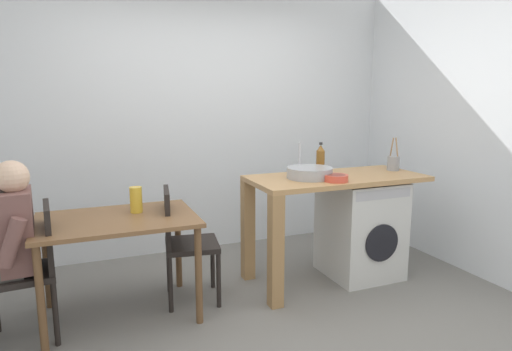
{
  "coord_description": "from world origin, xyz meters",
  "views": [
    {
      "loc": [
        -1.14,
        -2.68,
        1.6
      ],
      "look_at": [
        0.13,
        0.45,
        0.98
      ],
      "focal_mm": 31.05,
      "sensor_mm": 36.0,
      "label": 1
    }
  ],
  "objects_px": {
    "chair_person_seat": "(33,264)",
    "utensil_crock": "(393,163)",
    "chair_opposite": "(182,238)",
    "vase": "(136,200)",
    "seated_person": "(3,244)",
    "washing_machine": "(360,228)",
    "dining_table": "(118,231)",
    "bottle_tall_green": "(320,159)",
    "mixing_bowl": "(336,178)"
  },
  "relations": [
    {
      "from": "chair_person_seat",
      "to": "utensil_crock",
      "type": "xyz_separation_m",
      "value": [
        2.98,
        0.12,
        0.48
      ]
    },
    {
      "from": "chair_opposite",
      "to": "utensil_crock",
      "type": "relative_size",
      "value": 3.0
    },
    {
      "from": "vase",
      "to": "chair_opposite",
      "type": "bearing_deg",
      "value": -6.63
    },
    {
      "from": "chair_person_seat",
      "to": "vase",
      "type": "relative_size",
      "value": 4.71
    },
    {
      "from": "seated_person",
      "to": "washing_machine",
      "type": "height_order",
      "value": "seated_person"
    },
    {
      "from": "dining_table",
      "to": "bottle_tall_green",
      "type": "bearing_deg",
      "value": 6.83
    },
    {
      "from": "mixing_bowl",
      "to": "chair_opposite",
      "type": "bearing_deg",
      "value": 166.66
    },
    {
      "from": "utensil_crock",
      "to": "vase",
      "type": "distance_m",
      "value": 2.29
    },
    {
      "from": "chair_person_seat",
      "to": "mixing_bowl",
      "type": "height_order",
      "value": "mixing_bowl"
    },
    {
      "from": "bottle_tall_green",
      "to": "vase",
      "type": "relative_size",
      "value": 1.38
    },
    {
      "from": "utensil_crock",
      "to": "bottle_tall_green",
      "type": "bearing_deg",
      "value": 164.46
    },
    {
      "from": "vase",
      "to": "utensil_crock",
      "type": "bearing_deg",
      "value": -1.76
    },
    {
      "from": "chair_person_seat",
      "to": "seated_person",
      "type": "xyz_separation_m",
      "value": [
        -0.16,
        -0.01,
        0.16
      ]
    },
    {
      "from": "seated_person",
      "to": "washing_machine",
      "type": "relative_size",
      "value": 1.4
    },
    {
      "from": "chair_opposite",
      "to": "bottle_tall_green",
      "type": "relative_size",
      "value": 3.41
    },
    {
      "from": "dining_table",
      "to": "chair_person_seat",
      "type": "height_order",
      "value": "chair_person_seat"
    },
    {
      "from": "dining_table",
      "to": "seated_person",
      "type": "relative_size",
      "value": 0.92
    },
    {
      "from": "washing_machine",
      "to": "bottle_tall_green",
      "type": "bearing_deg",
      "value": 140.9
    },
    {
      "from": "seated_person",
      "to": "utensil_crock",
      "type": "xyz_separation_m",
      "value": [
        3.14,
        0.14,
        0.32
      ]
    },
    {
      "from": "chair_opposite",
      "to": "utensil_crock",
      "type": "xyz_separation_m",
      "value": [
        1.96,
        -0.03,
        0.48
      ]
    },
    {
      "from": "vase",
      "to": "mixing_bowl",
      "type": "bearing_deg",
      "value": -11.92
    },
    {
      "from": "dining_table",
      "to": "washing_machine",
      "type": "relative_size",
      "value": 1.28
    },
    {
      "from": "dining_table",
      "to": "chair_person_seat",
      "type": "distance_m",
      "value": 0.57
    },
    {
      "from": "bottle_tall_green",
      "to": "mixing_bowl",
      "type": "distance_m",
      "value": 0.46
    },
    {
      "from": "chair_person_seat",
      "to": "mixing_bowl",
      "type": "xyz_separation_m",
      "value": [
        2.21,
        -0.13,
        0.44
      ]
    },
    {
      "from": "bottle_tall_green",
      "to": "utensil_crock",
      "type": "relative_size",
      "value": 0.88
    },
    {
      "from": "mixing_bowl",
      "to": "seated_person",
      "type": "bearing_deg",
      "value": 177.24
    },
    {
      "from": "utensil_crock",
      "to": "vase",
      "type": "bearing_deg",
      "value": 178.24
    },
    {
      "from": "chair_person_seat",
      "to": "vase",
      "type": "bearing_deg",
      "value": -78.2
    },
    {
      "from": "utensil_crock",
      "to": "mixing_bowl",
      "type": "bearing_deg",
      "value": -161.92
    },
    {
      "from": "chair_person_seat",
      "to": "chair_opposite",
      "type": "xyz_separation_m",
      "value": [
        1.02,
        0.16,
        0.0
      ]
    },
    {
      "from": "chair_person_seat",
      "to": "dining_table",
      "type": "bearing_deg",
      "value": -83.98
    },
    {
      "from": "chair_opposite",
      "to": "mixing_bowl",
      "type": "bearing_deg",
      "value": 85.99
    },
    {
      "from": "dining_table",
      "to": "vase",
      "type": "xyz_separation_m",
      "value": [
        0.15,
        0.1,
        0.19
      ]
    },
    {
      "from": "seated_person",
      "to": "dining_table",
      "type": "bearing_deg",
      "value": -85.34
    },
    {
      "from": "dining_table",
      "to": "utensil_crock",
      "type": "distance_m",
      "value": 2.46
    },
    {
      "from": "chair_person_seat",
      "to": "seated_person",
      "type": "relative_size",
      "value": 0.75
    },
    {
      "from": "chair_person_seat",
      "to": "seated_person",
      "type": "bearing_deg",
      "value": 90.0
    },
    {
      "from": "chair_person_seat",
      "to": "utensil_crock",
      "type": "distance_m",
      "value": 3.02
    },
    {
      "from": "washing_machine",
      "to": "bottle_tall_green",
      "type": "height_order",
      "value": "bottle_tall_green"
    },
    {
      "from": "bottle_tall_green",
      "to": "utensil_crock",
      "type": "xyz_separation_m",
      "value": [
        0.66,
        -0.18,
        -0.05
      ]
    },
    {
      "from": "chair_person_seat",
      "to": "washing_machine",
      "type": "xyz_separation_m",
      "value": [
        2.61,
        0.07,
        -0.08
      ]
    },
    {
      "from": "dining_table",
      "to": "vase",
      "type": "relative_size",
      "value": 5.76
    },
    {
      "from": "mixing_bowl",
      "to": "vase",
      "type": "height_order",
      "value": "mixing_bowl"
    },
    {
      "from": "dining_table",
      "to": "utensil_crock",
      "type": "xyz_separation_m",
      "value": [
        2.43,
        0.03,
        0.35
      ]
    },
    {
      "from": "dining_table",
      "to": "chair_opposite",
      "type": "xyz_separation_m",
      "value": [
        0.48,
        0.06,
        -0.14
      ]
    },
    {
      "from": "dining_table",
      "to": "bottle_tall_green",
      "type": "xyz_separation_m",
      "value": [
        1.78,
        0.21,
        0.4
      ]
    },
    {
      "from": "chair_opposite",
      "to": "vase",
      "type": "bearing_deg",
      "value": -87.29
    },
    {
      "from": "chair_person_seat",
      "to": "utensil_crock",
      "type": "height_order",
      "value": "utensil_crock"
    },
    {
      "from": "chair_person_seat",
      "to": "chair_opposite",
      "type": "distance_m",
      "value": 1.03
    }
  ]
}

